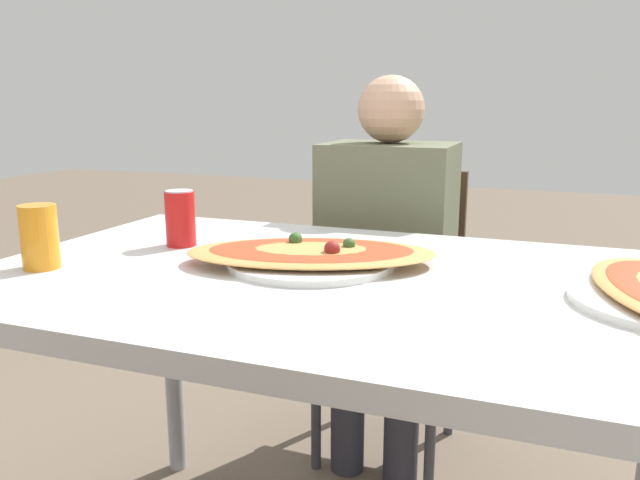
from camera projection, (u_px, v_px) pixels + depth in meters
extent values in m
cube|color=silver|center=(333.00, 284.00, 1.17)|extent=(1.36, 0.84, 0.04)
cylinder|color=#99999E|center=(172.00, 355.00, 1.81)|extent=(0.05, 0.05, 0.72)
cube|color=#3F2D1E|center=(388.00, 320.00, 1.88)|extent=(0.40, 0.40, 0.04)
cube|color=#3F2D1E|center=(405.00, 234.00, 2.00)|extent=(0.38, 0.03, 0.42)
cylinder|color=#38383D|center=(431.00, 425.00, 1.72)|extent=(0.03, 0.03, 0.41)
cylinder|color=#38383D|center=(316.00, 404.00, 1.84)|extent=(0.03, 0.03, 0.41)
cylinder|color=#38383D|center=(451.00, 375.00, 2.03)|extent=(0.03, 0.03, 0.41)
cylinder|color=#38383D|center=(351.00, 360.00, 2.15)|extent=(0.03, 0.03, 0.41)
cylinder|color=#2D2D38|center=(402.00, 408.00, 1.77)|extent=(0.10, 0.10, 0.45)
cylinder|color=#2D2D38|center=(348.00, 399.00, 1.83)|extent=(0.10, 0.10, 0.45)
cube|color=#60664C|center=(388.00, 233.00, 1.80)|extent=(0.36, 0.28, 0.51)
sphere|color=tan|center=(391.00, 109.00, 1.72)|extent=(0.19, 0.19, 0.19)
cylinder|color=white|center=(311.00, 261.00, 1.24)|extent=(0.34, 0.34, 0.01)
ellipsoid|color=tan|center=(311.00, 253.00, 1.24)|extent=(0.55, 0.40, 0.02)
ellipsoid|color=#B24223|center=(311.00, 250.00, 1.23)|extent=(0.45, 0.33, 0.01)
sphere|color=#335928|center=(351.00, 244.00, 1.25)|extent=(0.03, 0.03, 0.03)
sphere|color=maroon|center=(332.00, 249.00, 1.20)|extent=(0.03, 0.03, 0.03)
sphere|color=#335928|center=(296.00, 239.00, 1.29)|extent=(0.03, 0.03, 0.03)
cylinder|color=red|center=(180.00, 219.00, 1.39)|extent=(0.07, 0.07, 0.12)
cylinder|color=silver|center=(179.00, 191.00, 1.38)|extent=(0.06, 0.06, 0.00)
cylinder|color=orange|center=(40.00, 237.00, 1.20)|extent=(0.07, 0.07, 0.12)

